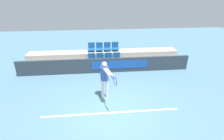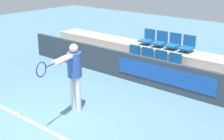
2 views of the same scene
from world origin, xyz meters
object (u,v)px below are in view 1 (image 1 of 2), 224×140
(stadium_chair_1, at_px, (100,59))
(stadium_chair_2, at_px, (109,58))
(stadium_chair_6, at_px, (107,47))
(stadium_chair_5, at_px, (99,48))
(tennis_ball, at_px, (84,113))
(stadium_chair_4, at_px, (91,48))
(tennis_player, at_px, (105,76))
(stadium_chair_3, at_px, (117,58))
(stadium_chair_0, at_px, (92,59))
(stadium_chair_7, at_px, (115,47))

(stadium_chair_1, bearing_deg, stadium_chair_2, 0.00)
(stadium_chair_1, height_order, stadium_chair_6, stadium_chair_6)
(stadium_chair_5, relative_size, tennis_ball, 7.75)
(stadium_chair_4, relative_size, tennis_player, 0.30)
(stadium_chair_4, bearing_deg, stadium_chair_1, -59.96)
(stadium_chair_3, relative_size, tennis_player, 0.30)
(stadium_chair_6, distance_m, tennis_ball, 5.31)
(stadium_chair_0, height_order, stadium_chair_3, same)
(stadium_chair_0, height_order, stadium_chair_5, stadium_chair_5)
(stadium_chair_1, distance_m, stadium_chair_2, 0.50)
(stadium_chair_0, distance_m, stadium_chair_2, 1.00)
(stadium_chair_0, distance_m, tennis_ball, 4.24)
(stadium_chair_6, height_order, tennis_ball, stadium_chair_6)
(stadium_chair_4, height_order, tennis_player, tennis_player)
(stadium_chair_0, bearing_deg, stadium_chair_1, 0.00)
(stadium_chair_4, xyz_separation_m, tennis_ball, (-0.29, -5.06, -0.98))
(stadium_chair_0, bearing_deg, stadium_chair_7, 29.96)
(stadium_chair_3, height_order, stadium_chair_7, stadium_chair_7)
(stadium_chair_7, relative_size, tennis_player, 0.30)
(stadium_chair_2, distance_m, stadium_chair_7, 1.07)
(stadium_chair_0, distance_m, stadium_chair_7, 1.77)
(stadium_chair_0, xyz_separation_m, tennis_ball, (-0.29, -4.19, -0.57))
(stadium_chair_2, bearing_deg, stadium_chair_7, 59.96)
(stadium_chair_6, height_order, stadium_chair_7, same)
(stadium_chair_2, distance_m, stadium_chair_5, 1.07)
(stadium_chair_4, bearing_deg, stadium_chair_6, 0.00)
(stadium_chair_2, bearing_deg, stadium_chair_1, 180.00)
(stadium_chair_7, distance_m, tennis_ball, 5.45)
(stadium_chair_2, bearing_deg, stadium_chair_4, 139.15)
(tennis_ball, bearing_deg, stadium_chair_2, 72.98)
(stadium_chair_0, relative_size, stadium_chair_1, 1.00)
(stadium_chair_1, relative_size, stadium_chair_7, 1.00)
(stadium_chair_2, relative_size, stadium_chair_4, 1.00)
(stadium_chair_1, distance_m, tennis_ball, 4.30)
(stadium_chair_0, relative_size, stadium_chair_4, 1.00)
(stadium_chair_5, bearing_deg, tennis_ball, -98.83)
(stadium_chair_5, relative_size, stadium_chair_7, 1.00)
(stadium_chair_0, height_order, stadium_chair_6, stadium_chair_6)
(stadium_chair_6, bearing_deg, stadium_chair_2, -90.00)
(stadium_chair_3, relative_size, tennis_ball, 7.75)
(stadium_chair_0, distance_m, stadium_chair_3, 1.50)
(stadium_chair_2, height_order, stadium_chair_5, stadium_chair_5)
(stadium_chair_7, bearing_deg, stadium_chair_3, -90.00)
(stadium_chair_2, height_order, stadium_chair_6, stadium_chair_6)
(stadium_chair_1, bearing_deg, stadium_chair_7, 40.85)
(stadium_chair_1, distance_m, stadium_chair_3, 1.00)
(stadium_chair_5, distance_m, stadium_chair_6, 0.50)
(stadium_chair_1, height_order, stadium_chair_4, stadium_chair_4)
(stadium_chair_6, height_order, tennis_player, tennis_player)
(stadium_chair_3, bearing_deg, stadium_chair_6, 120.04)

